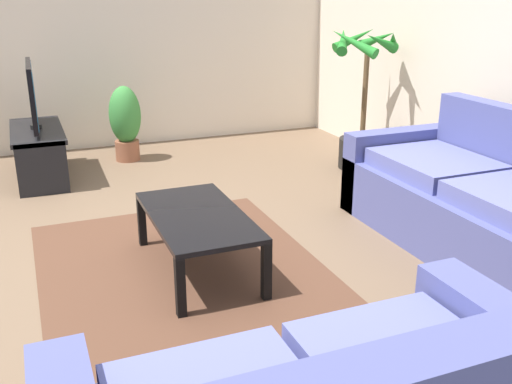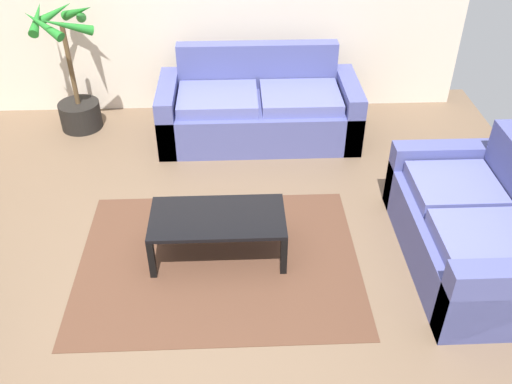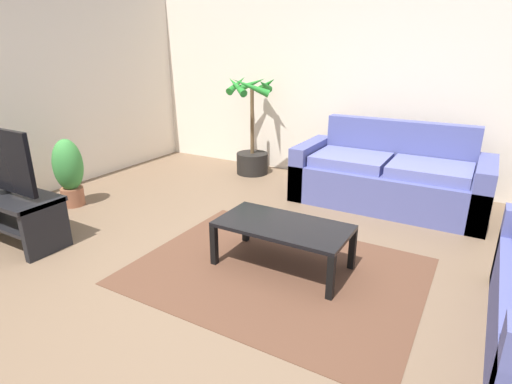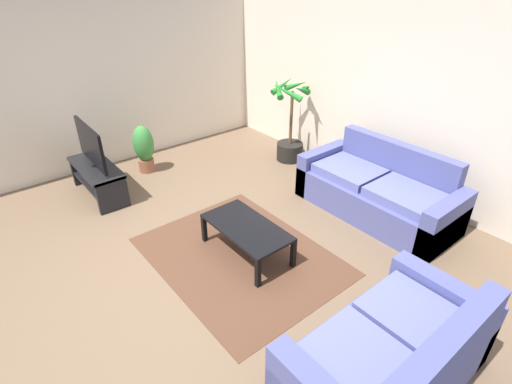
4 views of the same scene
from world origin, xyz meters
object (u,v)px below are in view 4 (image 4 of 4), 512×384
object	(u,v)px
tv_stand	(98,176)
tv	(91,145)
potted_plant_small	(144,147)
potted_palm	(290,132)
couch_main	(378,193)
couch_loveseat	(390,358)
coffee_table	(247,229)

from	to	relation	value
tv_stand	tv	world-z (taller)	tv
tv	potted_plant_small	distance (m)	0.97
tv_stand	potted_plant_small	xyz separation A→B (m)	(-0.29, 0.85, 0.10)
potted_palm	tv_stand	bearing A→B (deg)	-105.98
couch_main	potted_palm	distance (m)	1.96
tv_stand	potted_palm	xyz separation A→B (m)	(0.83, 2.92, 0.19)
couch_loveseat	tv	xyz separation A→B (m)	(-4.32, -0.64, 0.47)
potted_plant_small	coffee_table	bearing A→B (deg)	-0.94
tv	potted_palm	bearing A→B (deg)	74.00
potted_palm	coffee_table	bearing A→B (deg)	-54.07
tv_stand	couch_main	bearing A→B (deg)	43.84
potted_plant_small	tv	bearing A→B (deg)	-71.26
tv_stand	potted_plant_small	distance (m)	0.90
couch_loveseat	couch_main	bearing A→B (deg)	127.72
couch_loveseat	tv_stand	xyz separation A→B (m)	(-4.32, -0.64, 0.00)
couch_loveseat	tv_stand	world-z (taller)	couch_loveseat
couch_main	tv_stand	xyz separation A→B (m)	(-2.77, -2.66, 0.00)
couch_main	potted_plant_small	distance (m)	3.55
potted_palm	couch_main	bearing A→B (deg)	-7.65
couch_loveseat	coffee_table	xyz separation A→B (m)	(-1.96, 0.16, 0.03)
coffee_table	potted_palm	distance (m)	2.61
potted_palm	couch_loveseat	bearing A→B (deg)	-33.08
tv	coffee_table	bearing A→B (deg)	18.79
couch_main	potted_plant_small	world-z (taller)	couch_main
couch_loveseat	tv	bearing A→B (deg)	-171.57
couch_main	coffee_table	xyz separation A→B (m)	(-0.40, -1.85, 0.03)
couch_loveseat	potted_plant_small	distance (m)	4.62
couch_main	tv_stand	world-z (taller)	couch_main
tv	potted_palm	size ratio (longest dim) A/B	0.72
potted_palm	potted_plant_small	xyz separation A→B (m)	(-1.12, -2.06, -0.09)
tv	potted_plant_small	bearing A→B (deg)	108.74
tv	coffee_table	world-z (taller)	tv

